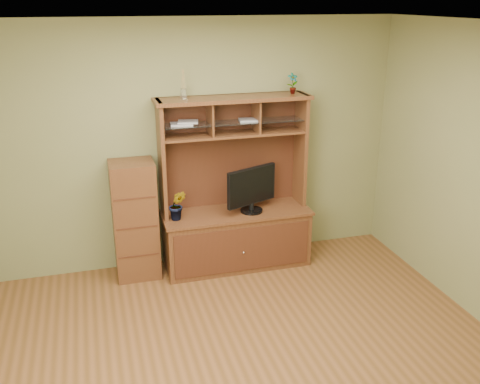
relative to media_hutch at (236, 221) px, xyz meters
name	(u,v)px	position (x,y,z in m)	size (l,w,h in m)	color
room	(251,212)	(-0.36, -1.73, 0.83)	(4.54, 4.04, 2.74)	brown
media_hutch	(236,221)	(0.00, 0.00, 0.00)	(1.66, 0.61, 1.90)	#422012
monitor	(252,189)	(0.16, -0.08, 0.39)	(0.61, 0.29, 0.51)	black
orchid_plant	(177,205)	(-0.66, -0.08, 0.29)	(0.18, 0.15, 0.33)	#2E6121
top_plant	(293,83)	(0.66, 0.08, 1.49)	(0.12, 0.08, 0.22)	#345E20
reed_diffuser	(183,87)	(-0.52, 0.08, 1.50)	(0.06, 0.06, 0.30)	silver
magazines	(206,122)	(-0.30, 0.08, 1.13)	(0.97, 0.20, 0.04)	#AEAEB3
side_cabinet	(135,220)	(-1.10, 0.04, 0.12)	(0.46, 0.42, 1.29)	#422012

